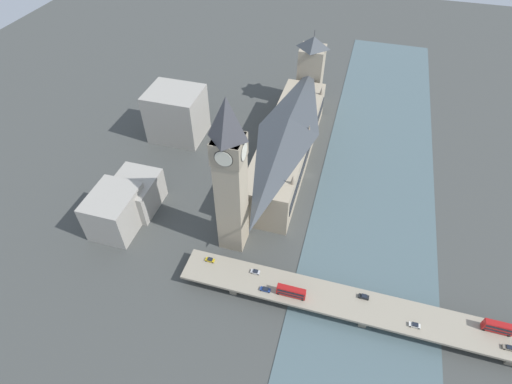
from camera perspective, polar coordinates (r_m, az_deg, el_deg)
The scene contains 17 objects.
ground_plane at distance 219.35m, azimuth 7.64°, elevation 2.34°, with size 600.00×600.00×0.00m, color #424442.
river_water at distance 219.50m, azimuth 16.76°, elevation 0.57°, with size 59.02×360.00×0.30m, color #4C6066.
parliament_hall at distance 217.74m, azimuth 4.57°, elevation 7.28°, with size 23.84×104.82×29.40m.
clock_tower at distance 157.19m, azimuth -3.69°, elevation 2.31°, with size 12.21×12.21×76.28m.
victoria_tower at distance 266.98m, azimuth 7.81°, elevation 16.67°, with size 15.17×15.17×49.31m.
road_bridge at distance 167.92m, azimuth 15.31°, elevation -15.65°, with size 150.05×14.83×5.54m.
double_decker_bus_lead at distance 178.20m, azimuth 31.29°, elevation -16.16°, with size 10.35×2.64×4.96m.
double_decker_bus_mid at distance 162.35m, azimuth 5.04°, elevation -13.98°, with size 11.68×2.60×4.73m.
car_northbound_lead at distance 164.57m, azimuth 1.34°, elevation -13.73°, with size 4.29×1.81×1.38m.
car_northbound_mid at distance 167.89m, azimuth 21.73°, elevation -17.25°, with size 4.15×1.84×1.39m.
car_northbound_tail at distance 173.59m, azimuth -6.58°, elevation -9.60°, with size 3.94×1.85×1.38m.
car_southbound_lead at distance 168.26m, azimuth 15.15°, elevation -14.23°, with size 4.07×1.86×1.47m.
car_southbound_mid at distance 178.24m, azimuth 32.47°, elevation -18.28°, with size 4.42×1.81×1.36m.
car_southbound_tail at distance 169.07m, azimuth -0.09°, elevation -11.32°, with size 3.82×1.88×1.32m.
city_block_west at distance 204.20m, azimuth -16.73°, elevation -0.15°, with size 20.34×23.44×16.98m.
city_block_center at distance 242.37m, azimuth -11.25°, elevation 10.89°, with size 30.36×25.92×29.56m.
city_block_east at distance 196.27m, azimuth -19.47°, elevation -2.62°, with size 20.01×24.65×20.05m.
Camera 1 is at (-16.18, 162.55, 146.38)m, focal length 28.00 mm.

